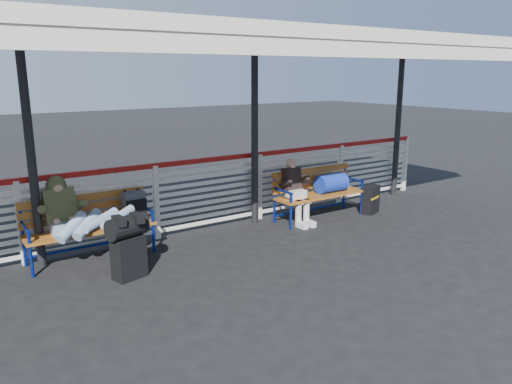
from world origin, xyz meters
TOP-DOWN VIEW (x-y plane):
  - ground at (0.00, 0.00)m, footprint 60.00×60.00m
  - fence at (0.00, 1.90)m, footprint 12.08×0.08m
  - canopy at (-0.00, 0.87)m, footprint 12.60×3.60m
  - luggage_stack at (-0.95, 0.62)m, footprint 0.57×0.41m
  - bench_left at (-0.96, 1.63)m, footprint 1.80×0.56m
  - bench_right at (3.05, 1.32)m, footprint 1.80×0.56m
  - traveler_man at (-1.30, 1.27)m, footprint 0.94×1.57m
  - companion_person at (2.37, 1.31)m, footprint 0.32×0.66m
  - suitcase_side at (3.97, 1.01)m, footprint 0.43×0.35m

SIDE VIEW (x-z plane):
  - ground at x=0.00m, z-range 0.00..0.00m
  - suitcase_side at x=3.97m, z-range 0.00..0.53m
  - luggage_stack at x=-0.95m, z-range 0.04..0.88m
  - bench_left at x=-0.96m, z-range 0.13..1.05m
  - bench_right at x=3.05m, z-range 0.14..1.06m
  - companion_person at x=2.37m, z-range 0.02..1.17m
  - fence at x=0.00m, z-range 0.04..1.28m
  - traveler_man at x=-1.30m, z-range 0.33..1.10m
  - canopy at x=0.00m, z-range 1.46..4.62m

